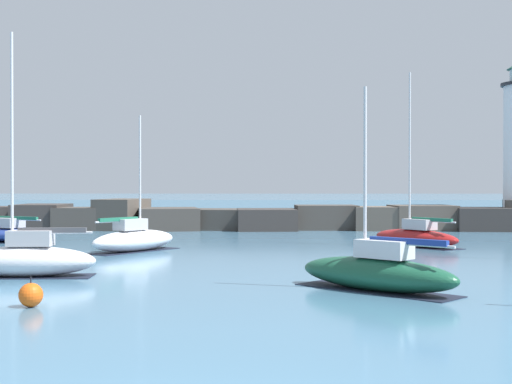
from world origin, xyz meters
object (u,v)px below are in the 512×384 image
(mooring_buoy_orange_near, at_px, (31,295))
(sailboat_moored_1, at_px, (377,272))
(sailboat_moored_5, at_px, (3,233))
(sailboat_moored_0, at_px, (134,239))
(sailboat_moored_4, at_px, (24,259))
(sailboat_moored_2, at_px, (416,236))

(mooring_buoy_orange_near, bearing_deg, sailboat_moored_1, 18.04)
(sailboat_moored_5, distance_m, mooring_buoy_orange_near, 27.32)
(sailboat_moored_0, distance_m, mooring_buoy_orange_near, 18.45)
(sailboat_moored_4, xyz_separation_m, sailboat_moored_5, (-7.79, 18.02, -0.17))
(sailboat_moored_0, relative_size, sailboat_moored_1, 1.06)
(sailboat_moored_5, bearing_deg, mooring_buoy_orange_near, -67.31)
(sailboat_moored_4, relative_size, sailboat_moored_5, 1.06)
(sailboat_moored_1, distance_m, sailboat_moored_5, 30.62)
(sailboat_moored_0, bearing_deg, sailboat_moored_5, 146.28)
(sailboat_moored_5, xyz_separation_m, mooring_buoy_orange_near, (10.54, -25.20, -0.21))
(sailboat_moored_0, relative_size, sailboat_moored_2, 0.72)
(sailboat_moored_0, relative_size, sailboat_moored_5, 0.82)
(sailboat_moored_2, bearing_deg, sailboat_moored_0, -167.82)
(sailboat_moored_1, xyz_separation_m, mooring_buoy_orange_near, (-11.20, -3.65, -0.31))
(sailboat_moored_2, xyz_separation_m, mooring_buoy_orange_near, (-16.26, -22.04, -0.28))
(sailboat_moored_2, height_order, sailboat_moored_5, sailboat_moored_2)
(sailboat_moored_0, relative_size, sailboat_moored_4, 0.77)
(sailboat_moored_0, height_order, mooring_buoy_orange_near, sailboat_moored_0)
(sailboat_moored_0, xyz_separation_m, mooring_buoy_orange_near, (0.41, -18.44, -0.33))
(sailboat_moored_1, bearing_deg, mooring_buoy_orange_near, -161.96)
(sailboat_moored_1, bearing_deg, sailboat_moored_5, 135.24)
(sailboat_moored_5, bearing_deg, sailboat_moored_1, -44.76)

